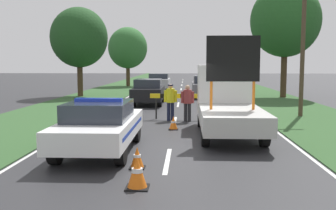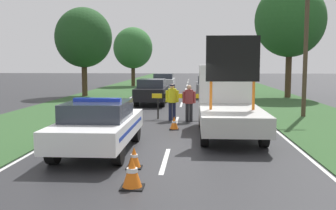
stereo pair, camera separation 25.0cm
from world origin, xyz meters
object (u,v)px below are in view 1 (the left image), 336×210
at_px(roadside_tree_near_left, 285,21).
at_px(pedestrian_civilian, 188,100).
at_px(work_truck, 227,101).
at_px(traffic_cone_near_truck, 174,123).
at_px(utility_pole, 303,42).
at_px(roadside_tree_mid_left, 128,48).
at_px(queued_car_sedan_black, 149,91).
at_px(police_officer, 171,99).
at_px(police_car, 100,125).
at_px(road_barrier, 180,98).
at_px(queued_car_suv_grey, 205,86).
at_px(traffic_cone_near_police, 137,173).
at_px(queued_car_sedan_silver, 159,82).
at_px(traffic_cone_behind_barrier, 128,114).
at_px(roadside_tree_near_right, 79,38).
at_px(traffic_cone_centre_front, 137,158).

bearing_deg(roadside_tree_near_left, pedestrian_civilian, -120.29).
height_order(work_truck, traffic_cone_near_truck, work_truck).
relative_size(work_truck, utility_pole, 0.85).
relative_size(work_truck, roadside_tree_mid_left, 0.91).
bearing_deg(queued_car_sedan_black, police_officer, 103.62).
bearing_deg(utility_pole, work_truck, -132.06).
xyz_separation_m(police_car, utility_pole, (7.80, 7.64, 2.67)).
bearing_deg(road_barrier, work_truck, -61.01).
bearing_deg(road_barrier, police_car, -107.01).
bearing_deg(queued_car_suv_grey, police_car, 78.16).
relative_size(traffic_cone_near_police, queued_car_sedan_black, 0.15).
distance_m(queued_car_sedan_black, utility_pole, 9.52).
bearing_deg(police_officer, queued_car_sedan_black, -75.06).
distance_m(road_barrier, queued_car_sedan_silver, 17.72).
height_order(traffic_cone_near_police, traffic_cone_behind_barrier, traffic_cone_behind_barrier).
bearing_deg(roadside_tree_near_left, traffic_cone_behind_barrier, -127.32).
relative_size(queued_car_suv_grey, roadside_tree_mid_left, 0.75).
xyz_separation_m(queued_car_sedan_black, roadside_tree_mid_left, (-3.92, 18.07, 3.26)).
bearing_deg(traffic_cone_near_truck, roadside_tree_near_right, 117.51).
distance_m(police_car, queued_car_sedan_black, 12.67).
relative_size(work_truck, traffic_cone_centre_front, 10.98).
bearing_deg(pedestrian_civilian, roadside_tree_near_right, 98.47).
xyz_separation_m(traffic_cone_behind_barrier, utility_pole, (7.80, 2.25, 3.09)).
xyz_separation_m(work_truck, traffic_cone_near_police, (-2.46, -6.53, -0.84)).
bearing_deg(traffic_cone_near_police, traffic_cone_near_truck, 85.84).
distance_m(police_car, police_officer, 6.37).
height_order(police_car, police_officer, police_officer).
bearing_deg(traffic_cone_near_truck, work_truck, -13.71).
xyz_separation_m(police_officer, utility_pole, (6.04, 1.52, 2.49)).
bearing_deg(queued_car_sedan_silver, police_car, 90.01).
bearing_deg(queued_car_sedan_silver, work_truck, 100.61).
xyz_separation_m(traffic_cone_near_police, utility_pole, (6.35, 10.85, 3.13)).
bearing_deg(queued_car_sedan_black, roadside_tree_near_left, -151.18).
distance_m(police_car, traffic_cone_centre_front, 2.17).
height_order(police_car, traffic_cone_centre_front, police_car).
height_order(traffic_cone_near_truck, queued_car_sedan_silver, queued_car_sedan_silver).
bearing_deg(queued_car_sedan_black, traffic_cone_near_truck, 101.44).
distance_m(queued_car_sedan_black, roadside_tree_mid_left, 18.77).
bearing_deg(roadside_tree_near_left, police_car, -117.98).
bearing_deg(traffic_cone_centre_front, traffic_cone_behind_barrier, 100.08).
xyz_separation_m(traffic_cone_near_truck, queued_car_sedan_black, (-1.79, 8.87, 0.54)).
bearing_deg(road_barrier, roadside_tree_near_right, 124.92).
bearing_deg(police_officer, traffic_cone_centre_front, 87.72).
bearing_deg(roadside_tree_mid_left, pedestrian_civilian, -75.90).
bearing_deg(traffic_cone_near_truck, utility_pole, 33.32).
distance_m(queued_car_sedan_silver, roadside_tree_near_right, 8.93).
bearing_deg(utility_pole, traffic_cone_behind_barrier, -163.89).
bearing_deg(roadside_tree_near_right, police_car, -73.15).
height_order(pedestrian_civilian, queued_car_sedan_black, pedestrian_civilian).
xyz_separation_m(traffic_cone_near_police, traffic_cone_near_truck, (0.51, 7.01, -0.07)).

